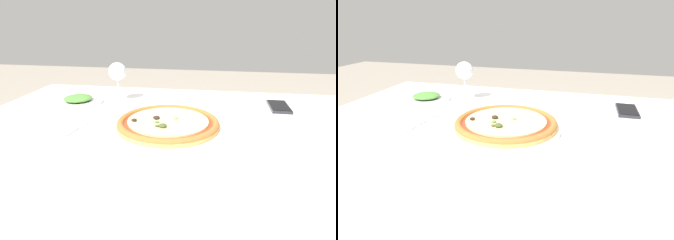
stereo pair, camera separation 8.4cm
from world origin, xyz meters
The scene contains 6 objects.
dining_table centered at (0.00, 0.00, 0.67)m, with size 1.49×1.00×0.75m.
pizza_plate centered at (-0.08, 0.02, 0.77)m, with size 0.33×0.33×0.04m.
fork centered at (-0.35, -0.01, 0.75)m, with size 0.04×0.17×0.00m.
wine_glass_far_left centered at (-0.32, 0.28, 0.86)m, with size 0.07×0.07×0.16m.
cell_phone centered at (0.30, 0.29, 0.75)m, with size 0.07×0.14×0.01m.
side_plate centered at (-0.47, 0.22, 0.76)m, with size 0.19×0.19×0.03m.
Camera 1 is at (0.05, -0.76, 1.08)m, focal length 30.00 mm.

